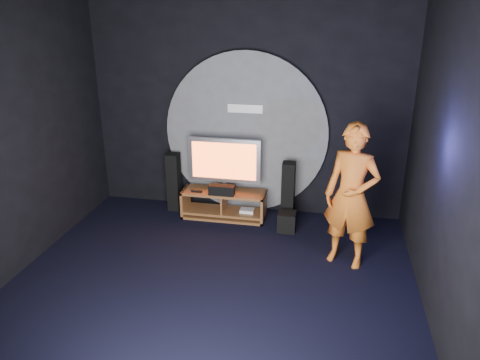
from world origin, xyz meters
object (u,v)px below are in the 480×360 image
(media_console, at_px, (224,206))
(tower_speaker_left, at_px, (174,182))
(tower_speaker_right, at_px, (288,192))
(tv, at_px, (224,162))
(subwoofer, at_px, (287,222))
(player, at_px, (351,196))

(media_console, bearing_deg, tower_speaker_left, 170.09)
(tower_speaker_left, distance_m, tower_speaker_right, 1.90)
(tv, relative_size, tower_speaker_left, 1.18)
(tower_speaker_left, xyz_separation_m, subwoofer, (1.92, -0.44, -0.34))
(media_console, distance_m, subwoofer, 1.08)
(tv, bearing_deg, media_console, -83.75)
(player, bearing_deg, tv, 169.19)
(tower_speaker_right, bearing_deg, tower_speaker_left, 177.43)
(tower_speaker_left, distance_m, player, 3.08)
(tv, xyz_separation_m, tower_speaker_right, (1.01, 0.00, -0.43))
(tv, distance_m, tower_speaker_left, 0.98)
(media_console, xyz_separation_m, subwoofer, (1.04, -0.28, -0.05))
(tv, bearing_deg, tower_speaker_left, 174.30)
(tower_speaker_right, height_order, player, player)
(tv, height_order, tower_speaker_right, tv)
(tv, height_order, tower_speaker_left, tv)
(subwoofer, bearing_deg, tv, 161.38)
(media_console, height_order, subwoofer, media_console)
(media_console, bearing_deg, tv, 96.25)
(media_console, height_order, tower_speaker_right, tower_speaker_right)
(media_console, relative_size, player, 0.70)
(tv, bearing_deg, player, -30.27)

